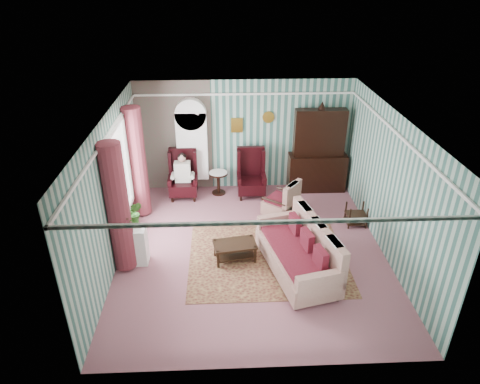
{
  "coord_description": "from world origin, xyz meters",
  "views": [
    {
      "loc": [
        -0.58,
        -7.42,
        5.35
      ],
      "look_at": [
        -0.22,
        0.6,
        1.08
      ],
      "focal_mm": 32.0,
      "sensor_mm": 36.0,
      "label": 1
    }
  ],
  "objects_px": {
    "wingback_left": "(183,175)",
    "coffee_table": "(235,251)",
    "plant_stand": "(133,246)",
    "sofa": "(297,252)",
    "bookcase": "(193,151)",
    "round_side_table": "(219,183)",
    "floral_armchair": "(281,197)",
    "nest_table": "(356,215)",
    "seated_woman": "(183,176)",
    "wingback_right": "(251,174)",
    "dresser_hutch": "(319,148)"
  },
  "relations": [
    {
      "from": "dresser_hutch",
      "to": "sofa",
      "type": "distance_m",
      "value": 3.72
    },
    {
      "from": "round_side_table",
      "to": "floral_armchair",
      "type": "relative_size",
      "value": 0.6
    },
    {
      "from": "bookcase",
      "to": "floral_armchair",
      "type": "height_order",
      "value": "bookcase"
    },
    {
      "from": "wingback_right",
      "to": "coffee_table",
      "type": "distance_m",
      "value": 2.84
    },
    {
      "from": "plant_stand",
      "to": "round_side_table",
      "type": "bearing_deg",
      "value": 59.62
    },
    {
      "from": "bookcase",
      "to": "floral_armchair",
      "type": "xyz_separation_m",
      "value": [
        2.13,
        -1.44,
        -0.62
      ]
    },
    {
      "from": "bookcase",
      "to": "floral_armchair",
      "type": "relative_size",
      "value": 2.23
    },
    {
      "from": "dresser_hutch",
      "to": "bookcase",
      "type": "bearing_deg",
      "value": 177.89
    },
    {
      "from": "wingback_right",
      "to": "round_side_table",
      "type": "relative_size",
      "value": 2.08
    },
    {
      "from": "round_side_table",
      "to": "floral_armchair",
      "type": "bearing_deg",
      "value": -39.05
    },
    {
      "from": "dresser_hutch",
      "to": "wingback_left",
      "type": "bearing_deg",
      "value": -175.59
    },
    {
      "from": "coffee_table",
      "to": "wingback_right",
      "type": "bearing_deg",
      "value": 79.34
    },
    {
      "from": "sofa",
      "to": "coffee_table",
      "type": "xyz_separation_m",
      "value": [
        -1.18,
        0.46,
        -0.29
      ]
    },
    {
      "from": "dresser_hutch",
      "to": "wingback_left",
      "type": "relative_size",
      "value": 1.89
    },
    {
      "from": "nest_table",
      "to": "plant_stand",
      "type": "relative_size",
      "value": 0.68
    },
    {
      "from": "bookcase",
      "to": "round_side_table",
      "type": "xyz_separation_m",
      "value": [
        0.65,
        -0.24,
        -0.82
      ]
    },
    {
      "from": "dresser_hutch",
      "to": "round_side_table",
      "type": "xyz_separation_m",
      "value": [
        -2.6,
        -0.12,
        -0.88
      ]
    },
    {
      "from": "round_side_table",
      "to": "coffee_table",
      "type": "relative_size",
      "value": 0.7
    },
    {
      "from": "seated_woman",
      "to": "floral_armchair",
      "type": "distance_m",
      "value": 2.61
    },
    {
      "from": "sofa",
      "to": "coffee_table",
      "type": "relative_size",
      "value": 2.56
    },
    {
      "from": "wingback_right",
      "to": "round_side_table",
      "type": "distance_m",
      "value": 0.92
    },
    {
      "from": "wingback_right",
      "to": "nest_table",
      "type": "xyz_separation_m",
      "value": [
        2.32,
        -1.55,
        -0.35
      ]
    },
    {
      "from": "wingback_left",
      "to": "coffee_table",
      "type": "bearing_deg",
      "value": -65.93
    },
    {
      "from": "nest_table",
      "to": "floral_armchair",
      "type": "height_order",
      "value": "floral_armchair"
    },
    {
      "from": "round_side_table",
      "to": "nest_table",
      "type": "bearing_deg",
      "value": -28.2
    },
    {
      "from": "seated_woman",
      "to": "floral_armchair",
      "type": "relative_size",
      "value": 1.18
    },
    {
      "from": "round_side_table",
      "to": "plant_stand",
      "type": "xyz_separation_m",
      "value": [
        -1.7,
        -2.9,
        0.1
      ]
    },
    {
      "from": "wingback_right",
      "to": "coffee_table",
      "type": "xyz_separation_m",
      "value": [
        -0.52,
        -2.76,
        -0.43
      ]
    },
    {
      "from": "dresser_hutch",
      "to": "wingback_right",
      "type": "distance_m",
      "value": 1.86
    },
    {
      "from": "nest_table",
      "to": "floral_armchair",
      "type": "xyz_separation_m",
      "value": [
        -1.69,
        0.5,
        0.23
      ]
    },
    {
      "from": "wingback_left",
      "to": "seated_woman",
      "type": "relative_size",
      "value": 1.06
    },
    {
      "from": "nest_table",
      "to": "coffee_table",
      "type": "relative_size",
      "value": 0.63
    },
    {
      "from": "plant_stand",
      "to": "sofa",
      "type": "relative_size",
      "value": 0.37
    },
    {
      "from": "wingback_left",
      "to": "floral_armchair",
      "type": "xyz_separation_m",
      "value": [
        2.38,
        -1.05,
        -0.12
      ]
    },
    {
      "from": "round_side_table",
      "to": "coffee_table",
      "type": "height_order",
      "value": "round_side_table"
    },
    {
      "from": "floral_armchair",
      "to": "coffee_table",
      "type": "relative_size",
      "value": 1.17
    },
    {
      "from": "floral_armchair",
      "to": "dresser_hutch",
      "type": "bearing_deg",
      "value": -2.18
    },
    {
      "from": "bookcase",
      "to": "wingback_right",
      "type": "height_order",
      "value": "bookcase"
    },
    {
      "from": "bookcase",
      "to": "sofa",
      "type": "height_order",
      "value": "bookcase"
    },
    {
      "from": "nest_table",
      "to": "plant_stand",
      "type": "distance_m",
      "value": 5.02
    },
    {
      "from": "round_side_table",
      "to": "seated_woman",
      "type": "bearing_deg",
      "value": -170.54
    },
    {
      "from": "wingback_right",
      "to": "plant_stand",
      "type": "distance_m",
      "value": 3.76
    },
    {
      "from": "dresser_hutch",
      "to": "coffee_table",
      "type": "xyz_separation_m",
      "value": [
        -2.27,
        -3.03,
        -0.98
      ]
    },
    {
      "from": "seated_woman",
      "to": "nest_table",
      "type": "distance_m",
      "value": 4.37
    },
    {
      "from": "wingback_left",
      "to": "round_side_table",
      "type": "bearing_deg",
      "value": 9.46
    },
    {
      "from": "wingback_right",
      "to": "plant_stand",
      "type": "xyz_separation_m",
      "value": [
        -2.55,
        -2.75,
        -0.22
      ]
    },
    {
      "from": "dresser_hutch",
      "to": "plant_stand",
      "type": "relative_size",
      "value": 2.95
    },
    {
      "from": "wingback_left",
      "to": "sofa",
      "type": "height_order",
      "value": "wingback_left"
    },
    {
      "from": "nest_table",
      "to": "sofa",
      "type": "height_order",
      "value": "sofa"
    },
    {
      "from": "wingback_left",
      "to": "coffee_table",
      "type": "distance_m",
      "value": 3.05
    }
  ]
}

